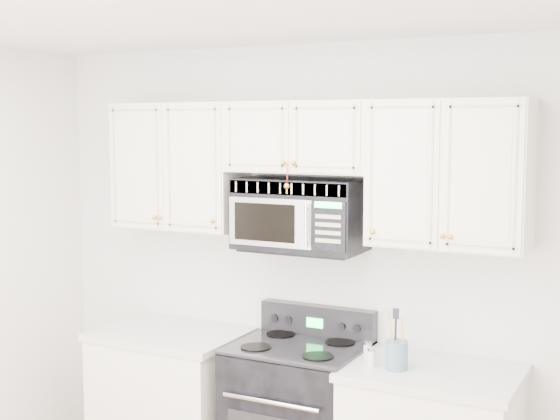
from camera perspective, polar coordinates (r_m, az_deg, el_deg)
The scene contains 7 objects.
room at distance 3.07m, azimuth -11.29°, elevation -9.76°, with size 3.51×3.51×2.61m.
base_cabinet_left at distance 4.90m, azimuth -7.85°, elevation -14.31°, with size 0.86×0.65×0.92m.
upper_cabinets at distance 4.31m, azimuth 1.73°, elevation 3.49°, with size 2.44×0.37×0.75m.
microwave at distance 4.33m, azimuth 1.46°, elevation -0.31°, with size 0.71×0.41×0.40m.
utensil_crock at distance 4.01m, azimuth 8.52°, elevation -10.40°, with size 0.12×0.12×0.31m.
shaker_salt at distance 4.15m, azimuth 6.41°, elevation -10.18°, with size 0.04×0.04×0.10m.
shaker_pepper at distance 4.05m, azimuth 6.70°, elevation -10.62°, with size 0.04×0.04×0.10m.
Camera 1 is at (1.85, -2.31, 2.14)m, focal length 50.00 mm.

